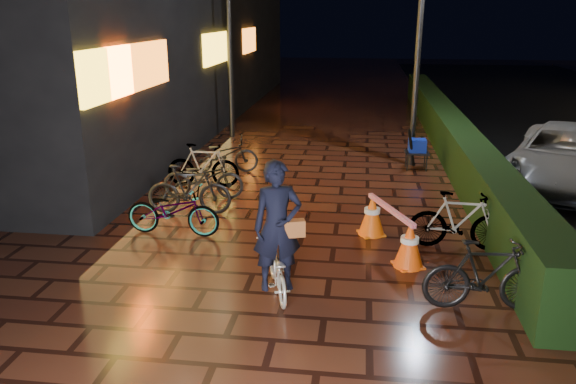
# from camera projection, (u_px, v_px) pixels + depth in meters

# --- Properties ---
(ground) EXTENTS (80.00, 80.00, 0.00)m
(ground) POSITION_uv_depth(u_px,v_px,m) (295.00, 260.00, 8.59)
(ground) COLOR #381911
(ground) RESTS_ON ground
(hedge) EXTENTS (0.70, 20.00, 1.00)m
(hedge) POSITION_uv_depth(u_px,v_px,m) (447.00, 130.00, 15.58)
(hedge) COLOR black
(hedge) RESTS_ON ground
(van) EXTENTS (3.80, 5.14, 1.30)m
(van) POSITION_uv_depth(u_px,v_px,m) (567.00, 157.00, 12.07)
(van) COLOR #A7A6AB
(van) RESTS_ON ground
(lamp_post_hedge) EXTENTS (0.49, 0.15, 5.09)m
(lamp_post_hedge) POSITION_uv_depth(u_px,v_px,m) (418.00, 49.00, 13.14)
(lamp_post_hedge) COLOR black
(lamp_post_hedge) RESTS_ON ground
(lamp_post_sf) EXTENTS (0.56, 0.19, 5.82)m
(lamp_post_sf) POSITION_uv_depth(u_px,v_px,m) (229.00, 27.00, 16.15)
(lamp_post_sf) COLOR black
(lamp_post_sf) RESTS_ON ground
(cyclist) EXTENTS (0.82, 1.37, 1.86)m
(cyclist) POSITION_uv_depth(u_px,v_px,m) (277.00, 246.00, 7.36)
(cyclist) COLOR silver
(cyclist) RESTS_ON ground
(traffic_barrier) EXTENTS (1.04, 1.72, 0.71)m
(traffic_barrier) POSITION_uv_depth(u_px,v_px,m) (389.00, 228.00, 8.89)
(traffic_barrier) COLOR #FB4E0D
(traffic_barrier) RESTS_ON ground
(cart_assembly) EXTENTS (0.57, 0.59, 1.05)m
(cart_assembly) POSITION_uv_depth(u_px,v_px,m) (417.00, 147.00, 13.42)
(cart_assembly) COLOR black
(cart_assembly) RESTS_ON ground
(parked_bikes_storefront) EXTENTS (1.87, 4.67, 0.95)m
(parked_bikes_storefront) POSITION_uv_depth(u_px,v_px,m) (200.00, 177.00, 11.31)
(parked_bikes_storefront) COLOR black
(parked_bikes_storefront) RESTS_ON ground
(parked_bikes_hedge) EXTENTS (1.63, 2.50, 0.95)m
(parked_bikes_hedge) POSITION_uv_depth(u_px,v_px,m) (471.00, 245.00, 7.95)
(parked_bikes_hedge) COLOR black
(parked_bikes_hedge) RESTS_ON ground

